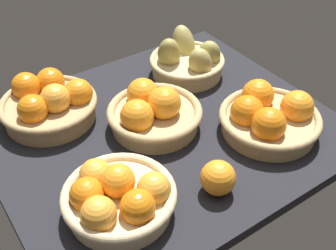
% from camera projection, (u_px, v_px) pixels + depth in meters
% --- Properties ---
extents(market_tray, '(0.84, 0.72, 0.03)m').
position_uv_depth(market_tray, '(162.00, 132.00, 1.11)').
color(market_tray, black).
rests_on(market_tray, ground).
extents(basket_far_right_pears, '(0.23, 0.22, 0.15)m').
position_uv_depth(basket_far_right_pears, '(188.00, 61.00, 1.27)').
color(basket_far_right_pears, tan).
rests_on(basket_far_right_pears, market_tray).
extents(basket_near_right, '(0.25, 0.25, 0.11)m').
position_uv_depth(basket_near_right, '(269.00, 117.00, 1.07)').
color(basket_near_right, tan).
rests_on(basket_near_right, market_tray).
extents(basket_far_left, '(0.25, 0.25, 0.11)m').
position_uv_depth(basket_far_left, '(49.00, 103.00, 1.11)').
color(basket_far_left, tan).
rests_on(basket_far_left, market_tray).
extents(basket_center, '(0.24, 0.24, 0.12)m').
position_uv_depth(basket_center, '(152.00, 112.00, 1.08)').
color(basket_center, tan).
rests_on(basket_center, market_tray).
extents(basket_near_left, '(0.24, 0.24, 0.11)m').
position_uv_depth(basket_near_left, '(118.00, 197.00, 0.87)').
color(basket_near_left, '#D3BC8C').
rests_on(basket_near_left, market_tray).
extents(loose_orange_front_gap, '(0.08, 0.08, 0.08)m').
position_uv_depth(loose_orange_front_gap, '(218.00, 178.00, 0.91)').
color(loose_orange_front_gap, orange).
rests_on(loose_orange_front_gap, market_tray).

